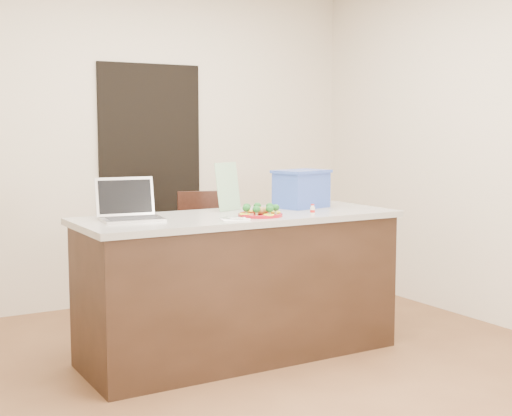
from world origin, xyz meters
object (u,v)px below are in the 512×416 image
plate (260,215)px  island (240,285)px  laptop (129,208)px  chair (213,249)px  blue_box (301,189)px  napkin (234,220)px  yogurt_bottle (313,210)px

plate → island: bearing=111.7°
plate → laptop: size_ratio=0.73×
chair → plate: bearing=-82.9°
blue_box → plate: bearing=-164.4°
napkin → chair: size_ratio=0.16×
island → chair: 0.84m
plate → blue_box: (0.50, 0.28, 0.12)m
laptop → blue_box: blue_box is taller
laptop → yogurt_bottle: bearing=-10.0°
plate → laptop: bearing=161.6°
laptop → blue_box: size_ratio=0.92×
chair → blue_box: bearing=-47.1°
napkin → laptop: 0.63m
yogurt_bottle → blue_box: (0.16, 0.37, 0.10)m
island → chair: chair is taller
island → laptop: 0.88m
napkin → chair: (0.38, 1.04, -0.36)m
napkin → chair: bearing=69.8°
island → napkin: size_ratio=13.09×
yogurt_bottle → laptop: bearing=162.8°
island → yogurt_bottle: yogurt_bottle is taller
napkin → blue_box: blue_box is taller
napkin → laptop: bearing=147.9°
yogurt_bottle → chair: bearing=99.5°
plate → yogurt_bottle: 0.34m
island → blue_box: (0.56, 0.13, 0.59)m
laptop → island: bearing=-0.8°
yogurt_bottle → plate: bearing=165.6°
island → plate: 0.50m
island → blue_box: blue_box is taller
napkin → plate: bearing=19.7°
chair → laptop: bearing=-125.8°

